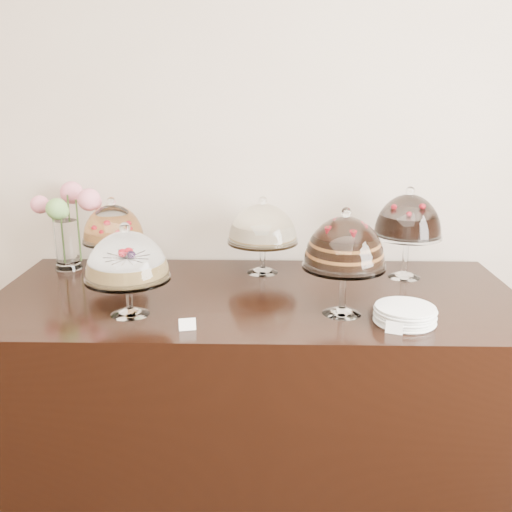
{
  "coord_description": "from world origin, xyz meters",
  "views": [
    {
      "loc": [
        0.33,
        0.19,
        1.72
      ],
      "look_at": [
        0.28,
        2.4,
        1.08
      ],
      "focal_mm": 40.0,
      "sensor_mm": 36.0,
      "label": 1
    }
  ],
  "objects_px": {
    "display_counter": "(256,389)",
    "cake_stand_choco_layer": "(345,246)",
    "cake_stand_cheesecake": "(263,226)",
    "plate_stack": "(405,315)",
    "cake_stand_fruit_tart": "(113,227)",
    "flower_vase": "(68,219)",
    "cake_stand_sugar_sponge": "(127,260)",
    "cake_stand_dark_choco": "(408,220)"
  },
  "relations": [
    {
      "from": "display_counter",
      "to": "cake_stand_choco_layer",
      "type": "bearing_deg",
      "value": -32.83
    },
    {
      "from": "cake_stand_cheesecake",
      "to": "plate_stack",
      "type": "height_order",
      "value": "cake_stand_cheesecake"
    },
    {
      "from": "cake_stand_fruit_tart",
      "to": "plate_stack",
      "type": "xyz_separation_m",
      "value": [
        1.22,
        -0.59,
        -0.19
      ]
    },
    {
      "from": "display_counter",
      "to": "flower_vase",
      "type": "xyz_separation_m",
      "value": [
        -0.9,
        0.35,
        0.69
      ]
    },
    {
      "from": "display_counter",
      "to": "cake_stand_choco_layer",
      "type": "distance_m",
      "value": 0.82
    },
    {
      "from": "display_counter",
      "to": "cake_stand_sugar_sponge",
      "type": "bearing_deg",
      "value": -153.44
    },
    {
      "from": "cake_stand_choco_layer",
      "to": "display_counter",
      "type": "bearing_deg",
      "value": 147.17
    },
    {
      "from": "cake_stand_fruit_tart",
      "to": "cake_stand_choco_layer",
      "type": "bearing_deg",
      "value": -26.71
    },
    {
      "from": "cake_stand_sugar_sponge",
      "to": "cake_stand_fruit_tart",
      "type": "height_order",
      "value": "cake_stand_sugar_sponge"
    },
    {
      "from": "cake_stand_sugar_sponge",
      "to": "plate_stack",
      "type": "bearing_deg",
      "value": -3.32
    },
    {
      "from": "cake_stand_cheesecake",
      "to": "flower_vase",
      "type": "distance_m",
      "value": 0.92
    },
    {
      "from": "display_counter",
      "to": "flower_vase",
      "type": "relative_size",
      "value": 5.46
    },
    {
      "from": "cake_stand_sugar_sponge",
      "to": "cake_stand_cheesecake",
      "type": "xyz_separation_m",
      "value": [
        0.5,
        0.54,
        0.0
      ]
    },
    {
      "from": "flower_vase",
      "to": "cake_stand_dark_choco",
      "type": "bearing_deg",
      "value": -3.82
    },
    {
      "from": "cake_stand_fruit_tart",
      "to": "flower_vase",
      "type": "distance_m",
      "value": 0.24
    },
    {
      "from": "display_counter",
      "to": "cake_stand_fruit_tart",
      "type": "height_order",
      "value": "cake_stand_fruit_tart"
    },
    {
      "from": "cake_stand_dark_choco",
      "to": "cake_stand_sugar_sponge",
      "type": "bearing_deg",
      "value": -157.26
    },
    {
      "from": "cake_stand_choco_layer",
      "to": "cake_stand_dark_choco",
      "type": "height_order",
      "value": "cake_stand_dark_choco"
    },
    {
      "from": "cake_stand_sugar_sponge",
      "to": "cake_stand_dark_choco",
      "type": "relative_size",
      "value": 0.86
    },
    {
      "from": "cake_stand_fruit_tart",
      "to": "plate_stack",
      "type": "relative_size",
      "value": 1.61
    },
    {
      "from": "display_counter",
      "to": "cake_stand_fruit_tart",
      "type": "relative_size",
      "value": 6.16
    },
    {
      "from": "cake_stand_cheesecake",
      "to": "cake_stand_fruit_tart",
      "type": "bearing_deg",
      "value": -179.09
    },
    {
      "from": "cake_stand_choco_layer",
      "to": "cake_stand_sugar_sponge",
      "type": "bearing_deg",
      "value": -178.32
    },
    {
      "from": "cake_stand_cheesecake",
      "to": "cake_stand_sugar_sponge",
      "type": "bearing_deg",
      "value": -132.84
    },
    {
      "from": "cake_stand_fruit_tart",
      "to": "plate_stack",
      "type": "height_order",
      "value": "cake_stand_fruit_tart"
    },
    {
      "from": "cake_stand_dark_choco",
      "to": "plate_stack",
      "type": "xyz_separation_m",
      "value": [
        -0.12,
        -0.54,
        -0.24
      ]
    },
    {
      "from": "display_counter",
      "to": "cake_stand_sugar_sponge",
      "type": "height_order",
      "value": "cake_stand_sugar_sponge"
    },
    {
      "from": "cake_stand_choco_layer",
      "to": "cake_stand_fruit_tart",
      "type": "distance_m",
      "value": 1.12
    },
    {
      "from": "display_counter",
      "to": "cake_stand_sugar_sponge",
      "type": "xyz_separation_m",
      "value": [
        -0.48,
        -0.24,
        0.67
      ]
    },
    {
      "from": "cake_stand_dark_choco",
      "to": "flower_vase",
      "type": "bearing_deg",
      "value": 176.18
    },
    {
      "from": "cake_stand_sugar_sponge",
      "to": "plate_stack",
      "type": "height_order",
      "value": "cake_stand_sugar_sponge"
    },
    {
      "from": "flower_vase",
      "to": "display_counter",
      "type": "bearing_deg",
      "value": -21.24
    },
    {
      "from": "cake_stand_sugar_sponge",
      "to": "plate_stack",
      "type": "xyz_separation_m",
      "value": [
        1.03,
        -0.06,
        -0.19
      ]
    },
    {
      "from": "cake_stand_choco_layer",
      "to": "cake_stand_dark_choco",
      "type": "xyz_separation_m",
      "value": [
        0.34,
        0.46,
        0.0
      ]
    },
    {
      "from": "cake_stand_dark_choco",
      "to": "plate_stack",
      "type": "distance_m",
      "value": 0.6
    },
    {
      "from": "cake_stand_fruit_tart",
      "to": "flower_vase",
      "type": "relative_size",
      "value": 0.89
    },
    {
      "from": "cake_stand_dark_choco",
      "to": "flower_vase",
      "type": "relative_size",
      "value": 1.04
    },
    {
      "from": "cake_stand_choco_layer",
      "to": "cake_stand_cheesecake",
      "type": "height_order",
      "value": "cake_stand_choco_layer"
    },
    {
      "from": "cake_stand_sugar_sponge",
      "to": "cake_stand_dark_choco",
      "type": "height_order",
      "value": "cake_stand_dark_choco"
    },
    {
      "from": "cake_stand_cheesecake",
      "to": "plate_stack",
      "type": "xyz_separation_m",
      "value": [
        0.53,
        -0.6,
        -0.19
      ]
    },
    {
      "from": "cake_stand_sugar_sponge",
      "to": "display_counter",
      "type": "bearing_deg",
      "value": 26.56
    },
    {
      "from": "display_counter",
      "to": "cake_stand_choco_layer",
      "type": "relative_size",
      "value": 5.31
    }
  ]
}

